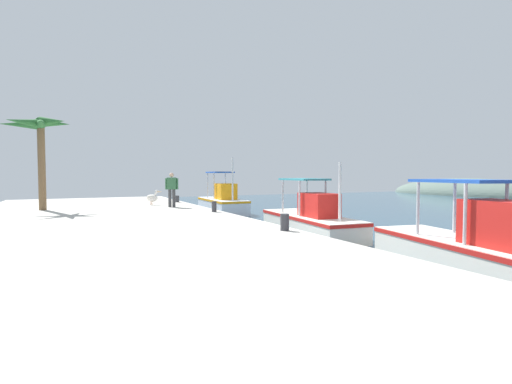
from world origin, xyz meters
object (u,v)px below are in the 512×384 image
mooring_bollard_nearest (177,199)px  palm_tree (38,131)px  mooring_bollard_second (214,207)px  fishing_boat_second (310,220)px  fisherman_standing (172,188)px  pelican (152,197)px  fishing_boat_nearest (223,203)px  fishing_boat_third (480,249)px  mooring_bollard_third (285,222)px

mooring_bollard_nearest → palm_tree: (2.26, -6.97, 3.46)m
mooring_bollard_second → fishing_boat_second: bearing=46.5°
fisherman_standing → mooring_bollard_nearest: (-3.27, 1.08, -0.77)m
pelican → mooring_bollard_nearest: bearing=128.2°
fishing_boat_nearest → mooring_bollard_nearest: 2.96m
fishing_boat_second → mooring_bollard_second: size_ratio=13.00×
fishing_boat_nearest → mooring_bollard_nearest: fishing_boat_nearest is taller
fishing_boat_second → fisherman_standing: (-6.24, -4.17, 1.17)m
fishing_boat_third → mooring_bollard_second: size_ratio=13.34×
fishing_boat_nearest → mooring_bollard_second: size_ratio=11.24×
fishing_boat_second → fishing_boat_third: bearing=1.8°
mooring_bollard_nearest → pelican: bearing=-51.8°
fisherman_standing → mooring_bollard_third: size_ratio=3.52×
fishing_boat_nearest → mooring_bollard_nearest: size_ratio=13.24×
fisherman_standing → mooring_bollard_second: size_ratio=3.71×
fishing_boat_second → fisherman_standing: fishing_boat_second is taller
fisherman_standing → mooring_bollard_second: bearing=18.2°
mooring_bollard_second → mooring_bollard_third: 6.13m
fishing_boat_third → mooring_bollard_second: fishing_boat_third is taller
fishing_boat_second → fisherman_standing: size_ratio=3.51×
fishing_boat_third → pelican: size_ratio=7.24×
fishing_boat_second → fisherman_standing: bearing=-146.2°
mooring_bollard_nearest → mooring_bollard_second: mooring_bollard_second is taller
pelican → fishing_boat_third: bearing=18.5°
fishing_boat_second → mooring_bollard_nearest: size_ratio=15.31×
fishing_boat_third → pelican: fishing_boat_third is taller
fishing_boat_second → mooring_bollard_second: bearing=-133.5°
pelican → fisherman_standing: (1.92, 0.63, 0.57)m
fishing_boat_third → mooring_bollard_nearest: bearing=-168.6°
pelican → mooring_bollard_second: bearing=18.2°
fishing_boat_nearest → pelican: size_ratio=6.10×
pelican → mooring_bollard_third: 11.48m
mooring_bollard_nearest → palm_tree: 8.10m
mooring_bollard_second → fishing_boat_nearest: bearing=156.2°
fishing_boat_nearest → mooring_bollard_third: fishing_boat_nearest is taller
fisherman_standing → mooring_bollard_third: 9.53m
fishing_boat_nearest → mooring_bollard_second: (6.68, -2.94, 0.36)m
mooring_bollard_nearest → palm_tree: size_ratio=0.09×
fisherman_standing → fishing_boat_third: bearing=18.5°
mooring_bollard_nearest → mooring_bollard_third: (12.70, -0.00, 0.05)m
mooring_bollard_third → palm_tree: palm_tree is taller
fishing_boat_third → mooring_bollard_third: size_ratio=12.68×
fishing_boat_third → fishing_boat_nearest: bearing=-178.7°
mooring_bollard_nearest → palm_tree: palm_tree is taller
mooring_bollard_nearest → mooring_bollard_third: bearing=-0.0°
fishing_boat_third → mooring_bollard_third: fishing_boat_third is taller
fisherman_standing → palm_tree: palm_tree is taller
fisherman_standing → mooring_bollard_nearest: fisherman_standing is taller
fishing_boat_nearest → palm_tree: size_ratio=1.23×
mooring_bollard_second → fisherman_standing: bearing=-161.8°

